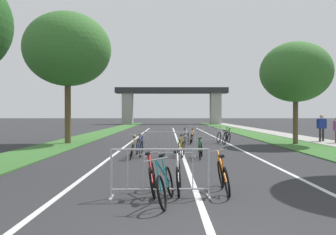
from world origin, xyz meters
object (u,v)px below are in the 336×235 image
at_px(crowd_barrier_nearest, 161,174).
at_px(crowd_barrier_second, 170,145).
at_px(crowd_barrier_third, 204,135).
at_px(bicycle_teal_5, 166,185).
at_px(bicycle_green_8, 201,149).
at_px(bicycle_orange_0, 192,138).
at_px(tree_right_pine_near, 296,72).
at_px(pedestrian_waiting, 322,125).
at_px(bicycle_red_3, 153,177).
at_px(bicycle_blue_7, 140,147).
at_px(bicycle_yellow_1, 133,149).
at_px(bicycle_yellow_11, 182,147).
at_px(bicycle_white_6, 179,176).
at_px(tree_left_oak_mid, 68,50).
at_px(bicycle_purple_4, 187,137).
at_px(bicycle_black_2, 227,137).
at_px(bicycle_silver_9, 222,138).
at_px(bicycle_orange_10, 224,176).

height_order(crowd_barrier_nearest, crowd_barrier_second, same).
relative_size(crowd_barrier_third, bicycle_teal_5, 1.24).
bearing_deg(bicycle_green_8, bicycle_orange_0, -81.82).
distance_m(tree_right_pine_near, pedestrian_waiting, 4.20).
height_order(bicycle_red_3, bicycle_green_8, bicycle_red_3).
relative_size(bicycle_teal_5, bicycle_blue_7, 0.99).
bearing_deg(bicycle_yellow_1, tree_right_pine_near, 32.20).
xyz_separation_m(crowd_barrier_second, bicycle_yellow_11, (0.50, 0.41, -0.14)).
bearing_deg(bicycle_teal_5, bicycle_red_3, -62.12).
xyz_separation_m(bicycle_white_6, pedestrian_waiting, (9.47, 13.95, 0.71)).
xyz_separation_m(crowd_barrier_nearest, crowd_barrier_third, (2.37, 13.94, 0.00)).
bearing_deg(bicycle_yellow_11, bicycle_yellow_1, 16.89).
distance_m(bicycle_white_6, bicycle_green_8, 6.15).
bearing_deg(tree_left_oak_mid, bicycle_blue_7, -51.01).
relative_size(tree_left_oak_mid, bicycle_purple_4, 4.87).
height_order(bicycle_black_2, bicycle_teal_5, bicycle_teal_5).
xyz_separation_m(bicycle_blue_7, bicycle_green_8, (2.54, -0.86, -0.03)).
height_order(bicycle_red_3, bicycle_silver_9, bicycle_red_3).
bearing_deg(crowd_barrier_third, bicycle_red_3, -100.65).
xyz_separation_m(bicycle_silver_9, pedestrian_waiting, (6.47, 1.08, 0.71)).
bearing_deg(bicycle_orange_10, crowd_barrier_nearest, -159.13).
bearing_deg(bicycle_white_6, crowd_barrier_third, 84.89).
relative_size(bicycle_silver_9, pedestrian_waiting, 0.99).
height_order(tree_right_pine_near, bicycle_teal_5, tree_right_pine_near).
bearing_deg(bicycle_yellow_1, crowd_barrier_nearest, -82.29).
xyz_separation_m(tree_left_oak_mid, pedestrian_waiting, (15.71, 1.13, -4.57)).
bearing_deg(crowd_barrier_third, bicycle_white_6, -98.37).
bearing_deg(bicycle_purple_4, bicycle_blue_7, -94.83).
xyz_separation_m(tree_left_oak_mid, bicycle_blue_7, (4.78, -5.90, -5.27)).
height_order(bicycle_black_2, bicycle_red_3, bicycle_red_3).
xyz_separation_m(crowd_barrier_third, bicycle_green_8, (-0.90, -7.33, -0.16)).
bearing_deg(bicycle_teal_5, tree_left_oak_mid, -58.84).
bearing_deg(crowd_barrier_third, bicycle_orange_0, -152.45).
bearing_deg(crowd_barrier_second, bicycle_red_3, -93.54).
distance_m(crowd_barrier_third, bicycle_green_8, 7.38).
bearing_deg(bicycle_red_3, bicycle_yellow_11, 81.72).
xyz_separation_m(crowd_barrier_third, bicycle_black_2, (1.52, 0.59, -0.15)).
height_order(bicycle_yellow_1, bicycle_teal_5, bicycle_teal_5).
height_order(crowd_barrier_nearest, bicycle_purple_4, crowd_barrier_nearest).
bearing_deg(bicycle_purple_4, bicycle_white_6, -79.83).
height_order(crowd_barrier_nearest, bicycle_black_2, crowd_barrier_nearest).
xyz_separation_m(crowd_barrier_third, bicycle_silver_9, (1.02, -0.51, -0.14)).
bearing_deg(tree_left_oak_mid, bicycle_red_3, -66.53).
relative_size(crowd_barrier_second, bicycle_orange_10, 1.30).
height_order(crowd_barrier_second, bicycle_silver_9, crowd_barrier_second).
bearing_deg(bicycle_white_6, tree_left_oak_mid, 119.23).
bearing_deg(bicycle_black_2, bicycle_red_3, 69.38).
bearing_deg(tree_right_pine_near, bicycle_teal_5, -119.37).
height_order(bicycle_black_2, bicycle_orange_10, bicycle_black_2).
xyz_separation_m(crowd_barrier_second, bicycle_black_2, (3.67, 7.56, -0.15)).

